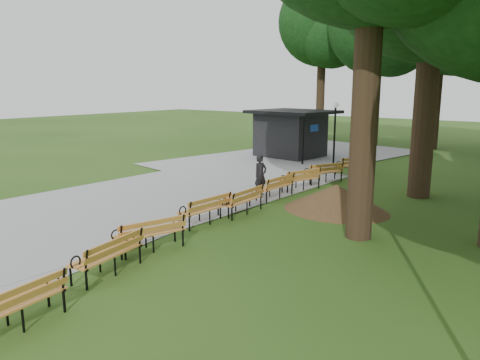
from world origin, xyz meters
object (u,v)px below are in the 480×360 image
Objects in this scene: bench_0 at (14,305)px; bench_5 at (275,187)px; bench_1 at (107,255)px; bench_7 at (323,172)px; person at (260,175)px; bench_8 at (353,165)px; bench_4 at (241,200)px; dirt_mound at (336,198)px; kiosk at (290,134)px; bench_2 at (149,233)px; bench_3 at (204,209)px; bench_6 at (300,179)px; lamp_post at (335,120)px.

bench_0 is 1.00× the size of bench_5.
bench_1 is 1.00× the size of bench_7.
person is 8.21m from bench_1.
bench_8 is (-1.41, 16.54, 0.00)m from bench_0.
bench_1 is 11.68m from bench_7.
bench_1 is 1.00× the size of bench_4.
dirt_mound is 1.57× the size of bench_8.
bench_8 is (0.25, 2.49, 0.00)m from bench_7.
dirt_mound is at bearing -45.31° from kiosk.
bench_1 is at bearing -101.16° from dirt_mound.
bench_2 is at bearing 0.71° from bench_4.
dirt_mound is 3.14m from bench_4.
bench_8 is (0.29, 6.11, 0.00)m from bench_5.
bench_0 and bench_3 have the same top height.
bench_8 is at bearing -166.22° from bench_6.
bench_3 is at bearing 24.83° from bench_7.
kiosk reaches higher than bench_0.
bench_2 is at bearing -157.19° from person.
bench_7 is (-1.65, 14.04, 0.00)m from bench_0.
lamp_post is at bearing 178.95° from bench_1.
kiosk reaches higher than bench_5.
bench_1 is (1.63, -8.04, -0.34)m from person.
dirt_mound is at bearing 57.83° from bench_7.
bench_1 is at bearing -65.35° from kiosk.
lamp_post reaches higher than bench_2.
bench_1 is (-1.55, -7.86, 0.00)m from dirt_mound.
bench_1 is at bearing -170.31° from bench_0.
kiosk is 1.44× the size of dirt_mound.
bench_4 is at bearing -159.89° from bench_2.
bench_0 is 1.00× the size of bench_7.
bench_6 is at bearing -176.24° from bench_3.
bench_1 is 1.62m from bench_2.
bench_2 is 2.61m from bench_3.
bench_3 is (-0.48, 2.57, 0.00)m from bench_2.
bench_3 is 1.00× the size of bench_8.
bench_0 is at bearing -94.64° from dirt_mound.
dirt_mound is 10.29m from bench_0.
bench_1 is 1.00× the size of bench_8.
bench_4 is 1.00× the size of bench_6.
kiosk is 2.26× the size of bench_5.
kiosk is at bearing -158.20° from bench_4.
bench_3 is at bearing -82.22° from lamp_post.
kiosk is at bearing -92.26° from bench_8.
bench_4 is 1.00× the size of bench_5.
bench_4 reaches higher than dirt_mound.
dirt_mound is 4.46m from bench_3.
bench_6 is 1.00× the size of bench_8.
bench_4 is at bearing -177.19° from bench_0.
bench_2 is 1.00× the size of bench_3.
person is 0.82× the size of bench_6.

